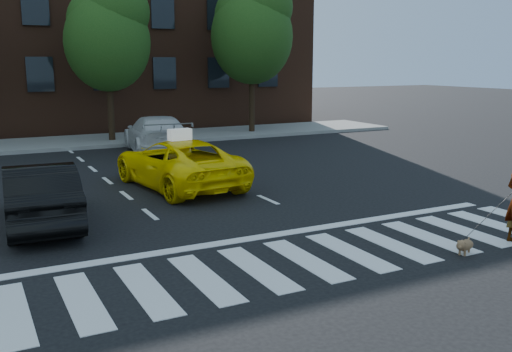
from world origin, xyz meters
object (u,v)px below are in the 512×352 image
Objects in this scene: tree_mid at (108,31)px; black_sedan at (40,194)px; tree_right at (252,26)px; dog at (464,245)px; white_suv at (157,134)px; taxi at (178,163)px.

tree_mid reaches higher than black_sedan.
tree_right is at bearing -129.84° from black_sedan.
white_suv is at bearing 70.86° from dog.
white_suv is at bearing -148.90° from tree_right.
tree_mid is at bearing 72.43° from dog.
dog is at bearing -104.62° from tree_right.
dog is at bearing 102.23° from taxi.
dog is (2.28, -18.11, -4.67)m from tree_mid.
black_sedan is (-4.04, -2.35, -0.00)m from taxi.
white_suv is at bearing -108.66° from taxi.
tree_right is at bearing 50.64° from dog.
taxi is 8.58m from dog.
tree_mid is at bearing -99.33° from taxi.
tree_mid is 5.59m from white_suv.
white_suv is at bearing -76.83° from tree_mid.
black_sedan is (-4.53, -12.34, -4.16)m from tree_mid.
tree_mid is 13.57× the size of dog.
white_suv is (1.35, 6.30, 0.05)m from taxi.
tree_mid is 1.38× the size of white_suv.
tree_mid is 10.84m from taxi.
tree_right reaches higher than taxi.
white_suv reaches higher than black_sedan.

